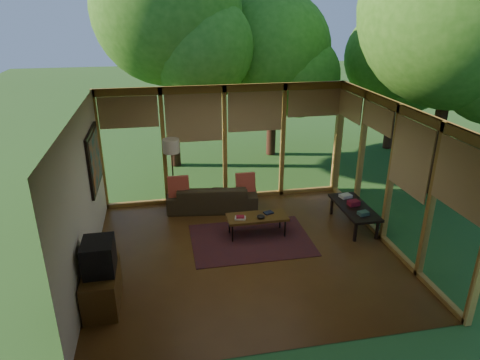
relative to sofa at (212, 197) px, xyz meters
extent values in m
plane|color=brown|center=(0.38, -2.00, -0.29)|extent=(5.50, 5.50, 0.00)
plane|color=white|center=(0.38, -2.00, 2.41)|extent=(5.50, 5.50, 0.00)
cube|color=beige|center=(-2.37, -2.00, 1.06)|extent=(0.04, 5.00, 2.70)
cube|color=beige|center=(0.38, -4.50, 1.06)|extent=(5.50, 0.04, 2.70)
cube|color=#A57C33|center=(0.38, 0.50, 1.06)|extent=(5.50, 0.12, 2.70)
cube|color=#A57C33|center=(3.13, -2.00, 1.06)|extent=(0.12, 5.00, 2.70)
plane|color=#2B5A22|center=(8.38, 6.00, -0.30)|extent=(40.00, 40.00, 0.00)
cylinder|color=#3D2116|center=(-0.67, 3.11, 2.42)|extent=(0.28, 0.28, 5.42)
sphere|color=#275F15|center=(-0.67, 3.11, 3.92)|extent=(3.87, 3.87, 3.87)
cylinder|color=#3D2116|center=(2.28, 3.58, 1.70)|extent=(0.28, 0.28, 3.99)
sphere|color=#275F15|center=(2.28, 3.58, 2.81)|extent=(3.32, 3.32, 3.32)
cylinder|color=#3D2116|center=(5.30, -0.17, 2.44)|extent=(0.28, 0.28, 5.47)
sphere|color=#275F15|center=(5.30, -0.17, 3.96)|extent=(4.25, 4.25, 4.25)
cylinder|color=#3D2116|center=(5.91, 3.42, 1.55)|extent=(0.28, 0.28, 3.69)
sphere|color=#275F15|center=(5.91, 3.42, 2.57)|extent=(2.78, 2.78, 2.78)
cube|color=maroon|center=(0.56, -1.56, -0.29)|extent=(2.32, 1.65, 0.01)
imported|color=#382F1C|center=(0.00, 0.00, 0.00)|extent=(2.08, 1.03, 0.58)
cube|color=#9A190E|center=(-0.75, -0.05, 0.32)|extent=(0.46, 0.25, 0.48)
cube|color=#9A190E|center=(0.75, -0.05, 0.30)|extent=(0.43, 0.23, 0.45)
cube|color=beige|center=(0.37, -1.43, 0.15)|extent=(0.24, 0.20, 0.03)
cube|color=maroon|center=(0.37, -1.43, 0.18)|extent=(0.17, 0.14, 0.03)
cube|color=black|center=(0.97, -1.30, 0.15)|extent=(0.21, 0.18, 0.03)
ellipsoid|color=black|center=(0.77, -1.48, 0.17)|extent=(0.16, 0.16, 0.07)
cube|color=brown|center=(-2.09, -3.03, 0.01)|extent=(0.50, 1.00, 0.60)
cube|color=black|center=(-2.07, -3.03, 0.56)|extent=(0.45, 0.55, 0.50)
cube|color=#345B4E|center=(2.78, -1.78, 0.20)|extent=(0.22, 0.18, 0.07)
cube|color=maroon|center=(2.78, -1.33, 0.21)|extent=(0.25, 0.19, 0.10)
cube|color=beige|center=(2.78, -0.93, 0.20)|extent=(0.28, 0.23, 0.07)
cylinder|color=black|center=(-0.85, 0.14, -0.28)|extent=(0.26, 0.26, 0.03)
cylinder|color=black|center=(-0.85, 0.14, 0.50)|extent=(0.03, 0.03, 1.52)
cylinder|color=beige|center=(-0.85, 0.14, 1.21)|extent=(0.36, 0.36, 0.30)
cube|color=brown|center=(0.72, -1.38, 0.11)|extent=(1.20, 0.50, 0.05)
cylinder|color=black|center=(0.19, -1.56, -0.10)|extent=(0.03, 0.03, 0.38)
cylinder|color=black|center=(1.25, -1.56, -0.10)|extent=(0.03, 0.03, 0.38)
cylinder|color=black|center=(0.19, -1.20, -0.10)|extent=(0.03, 0.03, 0.38)
cylinder|color=black|center=(1.25, -1.20, -0.10)|extent=(0.03, 0.03, 0.38)
cube|color=black|center=(2.78, -1.38, 0.14)|extent=(0.60, 1.40, 0.05)
cube|color=black|center=(2.55, -1.98, -0.09)|extent=(0.05, 0.05, 0.40)
cube|color=black|center=(3.01, -1.98, -0.09)|extent=(0.05, 0.05, 0.40)
cube|color=black|center=(2.55, -0.78, -0.09)|extent=(0.05, 0.05, 0.40)
cube|color=black|center=(3.01, -0.78, -0.09)|extent=(0.05, 0.05, 0.40)
cube|color=black|center=(-2.34, -0.60, 1.26)|extent=(0.05, 1.35, 1.15)
cube|color=#165467|center=(-2.31, -0.60, 1.26)|extent=(0.02, 1.20, 1.00)
camera|label=1|loc=(-1.04, -8.75, 4.00)|focal=32.00mm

